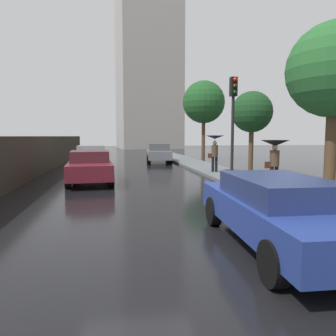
# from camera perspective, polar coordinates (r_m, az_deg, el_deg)

# --- Properties ---
(ground) EXTENTS (120.00, 120.00, 0.00)m
(ground) POSITION_cam_1_polar(r_m,az_deg,el_deg) (6.55, -5.36, -12.10)
(ground) COLOR black
(car_grey_near_kerb) EXTENTS (2.02, 4.25, 1.46)m
(car_grey_near_kerb) POSITION_cam_1_polar(r_m,az_deg,el_deg) (23.92, -1.67, 2.76)
(car_grey_near_kerb) COLOR slate
(car_grey_near_kerb) RESTS_ON ground
(car_blue_mid_road) EXTENTS (1.86, 4.59, 1.28)m
(car_blue_mid_road) POSITION_cam_1_polar(r_m,az_deg,el_deg) (6.11, 18.86, -6.99)
(car_blue_mid_road) COLOR navy
(car_blue_mid_road) RESTS_ON ground
(car_maroon_far_ahead) EXTENTS (2.09, 4.62, 1.38)m
(car_maroon_far_ahead) POSITION_cam_1_polar(r_m,az_deg,el_deg) (14.12, -13.83, 0.30)
(car_maroon_far_ahead) COLOR maroon
(car_maroon_far_ahead) RESTS_ON ground
(car_silver_behind_camera) EXTENTS (1.85, 4.39, 1.47)m
(car_silver_behind_camera) POSITION_cam_1_polar(r_m,az_deg,el_deg) (18.94, -13.54, 1.80)
(car_silver_behind_camera) COLOR #B2B5BA
(car_silver_behind_camera) RESTS_ON ground
(pedestrian_with_umbrella_near) EXTENTS (1.02, 1.02, 1.72)m
(pedestrian_with_umbrella_near) POSITION_cam_1_polar(r_m,az_deg,el_deg) (12.27, 18.60, 3.14)
(pedestrian_with_umbrella_near) COLOR black
(pedestrian_with_umbrella_near) RESTS_ON sidewalk_strip
(pedestrian_with_umbrella_far) EXTENTS (0.98, 0.98, 1.90)m
(pedestrian_with_umbrella_far) POSITION_cam_1_polar(r_m,az_deg,el_deg) (16.80, 8.38, 4.29)
(pedestrian_with_umbrella_far) COLOR black
(pedestrian_with_umbrella_far) RESTS_ON sidewalk_strip
(traffic_light) EXTENTS (0.26, 0.39, 4.22)m
(traffic_light) POSITION_cam_1_polar(r_m,az_deg,el_deg) (13.28, 11.61, 10.21)
(traffic_light) COLOR black
(traffic_light) RESTS_ON sidewalk_strip
(street_tree_near) EXTENTS (3.05, 3.05, 5.66)m
(street_tree_near) POSITION_cam_1_polar(r_m,az_deg,el_deg) (11.95, 27.73, 15.15)
(street_tree_near) COLOR #4C3823
(street_tree_near) RESTS_ON ground
(street_tree_mid) EXTENTS (3.45, 3.45, 6.52)m
(street_tree_mid) POSITION_cam_1_polar(r_m,az_deg,el_deg) (26.72, 6.43, 11.63)
(street_tree_mid) COLOR #4C3823
(street_tree_mid) RESTS_ON ground
(street_tree_far) EXTENTS (2.09, 2.09, 4.29)m
(street_tree_far) POSITION_cam_1_polar(r_m,az_deg,el_deg) (17.02, 14.81, 9.61)
(street_tree_far) COLOR #4C3823
(street_tree_far) RESTS_ON ground
(distant_tower) EXTENTS (10.63, 11.14, 34.82)m
(distant_tower) POSITION_cam_1_polar(r_m,az_deg,el_deg) (56.26, -3.69, 21.61)
(distant_tower) COLOR #9E9993
(distant_tower) RESTS_ON ground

